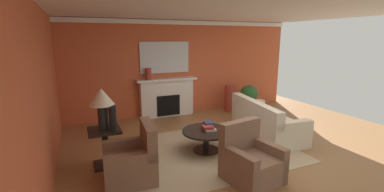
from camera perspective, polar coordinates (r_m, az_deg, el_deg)
The scene contains 21 objects.
ground_plane at distance 5.71m, azimuth 10.18°, elevation -11.55°, with size 8.96×8.96×0.00m, color olive.
wall_fireplace at distance 8.14m, azimuth -2.26°, elevation 6.15°, with size 7.49×0.12×2.82m, color #C65633.
wall_window at distance 4.71m, azimuth -29.79°, elevation -0.17°, with size 0.12×6.94×2.82m, color #C65633.
ceiling_panel at distance 5.50m, azimuth 9.54°, elevation 18.00°, with size 7.49×6.94×0.06m, color white.
crown_moulding at distance 8.03m, azimuth -2.13°, elevation 15.57°, with size 7.49×0.08×0.12m, color white.
area_rug at distance 5.63m, azimuth 3.07°, elevation -11.66°, with size 3.53×2.72×0.01m, color tan.
fireplace at distance 7.90m, azimuth -5.42°, elevation -0.49°, with size 1.80×0.35×1.14m.
mantel_mirror at distance 7.84m, azimuth -5.89°, elevation 8.30°, with size 1.48×0.04×0.91m, color silver.
sofa at distance 6.66m, azimuth 15.52°, elevation -5.54°, with size 1.18×2.20×0.85m.
armchair_near_window at distance 4.57m, azimuth -12.78°, elevation -13.81°, with size 0.87×0.87×0.95m.
armchair_facing_fireplace at distance 4.57m, azimuth 12.54°, elevation -13.82°, with size 0.92×0.92×0.95m.
coffee_table at distance 5.50m, azimuth 3.11°, elevation -8.53°, with size 1.00×1.00×0.45m.
side_table at distance 5.13m, azimuth -18.23°, elevation -10.00°, with size 0.56×0.56×0.70m.
table_lamp at distance 4.88m, azimuth -18.88°, elevation -1.01°, with size 0.44×0.44×0.75m.
vase_mantel_left at distance 7.57m, azimuth -9.38°, elevation 4.70°, with size 0.17×0.17×0.33m, color #9E3328.
vase_tall_corner at distance 8.49m, azimuth 8.03°, elevation -0.52°, with size 0.29×0.29×0.83m, color #9E3328.
vase_on_side_table at distance 4.86m, azimuth -16.74°, elevation -4.55°, with size 0.13×0.13×0.46m, color black.
book_red_cover at distance 5.44m, azimuth 3.91°, elevation -7.29°, with size 0.23×0.18×0.04m, color tan.
book_art_folio at distance 5.44m, azimuth 3.47°, elevation -6.75°, with size 0.22×0.20×0.05m, color maroon.
book_small_novel at distance 5.58m, azimuth 3.62°, elevation -5.78°, with size 0.20×0.19×0.03m, color navy.
potted_plant at distance 8.64m, azimuth 12.16°, elevation 0.07°, with size 0.56×0.56×0.83m.
Camera 1 is at (-2.98, -4.29, 2.31)m, focal length 24.70 mm.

